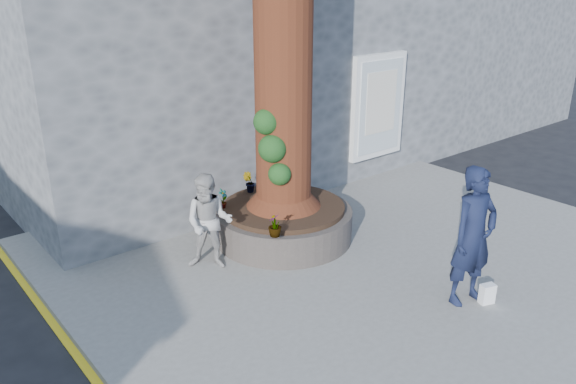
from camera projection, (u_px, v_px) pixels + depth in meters
ground at (330, 311)px, 7.70m from camera, size 120.00×120.00×0.00m
pavement at (355, 249)px, 9.28m from camera, size 9.00×8.00×0.12m
yellow_line at (83, 365)px, 6.61m from camera, size 0.10×30.00×0.01m
stone_shop at (201, 27)px, 13.22m from camera, size 10.30×8.30×6.30m
neighbour_shop at (416, 19)px, 18.01m from camera, size 6.00×8.00×6.00m
planter at (284, 222)px, 9.46m from camera, size 2.30×2.30×0.60m
man at (473, 237)px, 7.39m from camera, size 0.77×0.58×1.92m
woman at (209, 222)px, 8.35m from camera, size 0.91×0.91×1.49m
shopping_bag at (487, 294)px, 7.61m from camera, size 0.23×0.18×0.28m
plant_a at (223, 199)px, 9.17m from camera, size 0.20×0.16×0.33m
plant_b at (249, 182)px, 9.84m from camera, size 0.28×0.28×0.36m
plant_c at (275, 225)px, 8.17m from camera, size 0.27×0.27×0.36m
plant_d at (290, 172)px, 10.41m from camera, size 0.41×0.41×0.34m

